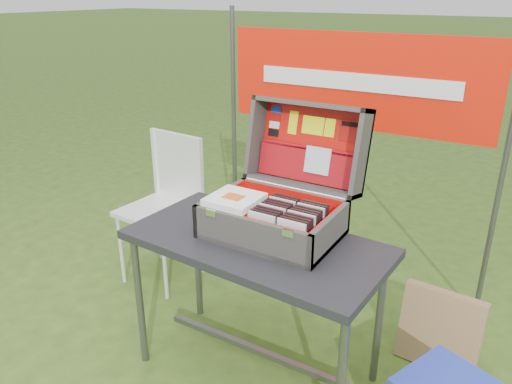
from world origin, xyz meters
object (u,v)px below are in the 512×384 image
Objects in this scene: table at (256,308)px; chair at (159,212)px; cardboard_box at (440,330)px; suitcase at (279,175)px.

chair is (-0.99, 0.44, 0.10)m from table.
table is 0.94m from cardboard_box.
table is 2.85× the size of cardboard_box.
chair is at bearing 163.80° from suitcase.
cardboard_box is at bearing 26.92° from suitcase.
suitcase reaches higher than cardboard_box.
table is 0.66m from suitcase.
cardboard_box is at bearing 6.88° from chair.
suitcase is (0.04, 0.14, 0.64)m from table.
suitcase is 1.42× the size of cardboard_box.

